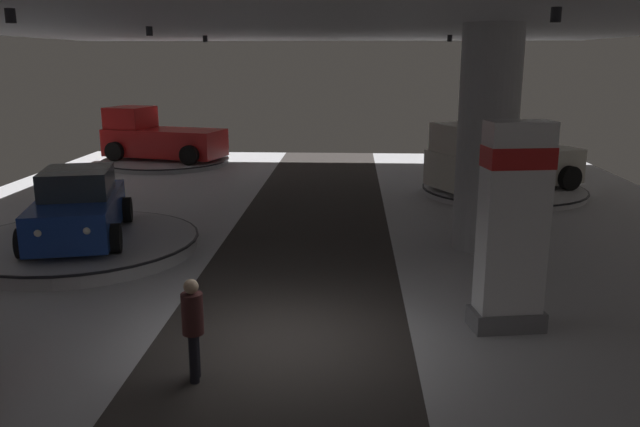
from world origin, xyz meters
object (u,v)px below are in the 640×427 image
display_car_mid_left (79,208)px  display_car_deep_right (489,141)px  column_right (487,139)px  brand_sign_pylon (513,225)px  pickup_truck_far_right (498,162)px  visitor_walking_near (193,323)px  display_platform_far_right (503,190)px  pickup_truck_deep_left (158,138)px  display_platform_deep_right (487,161)px  display_platform_mid_left (82,244)px  display_platform_deep_left (166,161)px

display_car_mid_left → display_car_deep_right: bearing=47.0°
column_right → brand_sign_pylon: column_right is taller
pickup_truck_far_right → visitor_walking_near: size_ratio=3.58×
display_platform_far_right → display_car_mid_left: bearing=-148.3°
pickup_truck_deep_left → display_platform_deep_right: bearing=1.5°
column_right → pickup_truck_deep_left: bearing=134.2°
column_right → brand_sign_pylon: size_ratio=1.49×
brand_sign_pylon → column_right: bearing=83.9°
display_platform_far_right → pickup_truck_far_right: pickup_truck_far_right is taller
display_car_mid_left → display_car_deep_right: 18.72m
display_car_deep_right → visitor_walking_near: display_car_deep_right is taller
display_platform_mid_left → display_car_deep_right: size_ratio=1.26×
column_right → display_car_mid_left: bearing=-174.7°
column_right → display_platform_deep_right: (2.75, 12.79, -2.56)m
display_car_mid_left → display_car_deep_right: size_ratio=0.99×
brand_sign_pylon → display_car_deep_right: size_ratio=0.81×
column_right → display_platform_far_right: size_ratio=0.97×
brand_sign_pylon → display_platform_deep_left: brand_sign_pylon is taller
display_car_mid_left → visitor_walking_near: bearing=-55.0°
brand_sign_pylon → display_car_deep_right: brand_sign_pylon is taller
display_car_deep_right → column_right: bearing=-102.2°
pickup_truck_deep_left → display_car_mid_left: bearing=-81.3°
display_platform_mid_left → display_platform_deep_right: display_platform_mid_left is taller
column_right → pickup_truck_far_right: 6.81m
brand_sign_pylon → display_platform_deep_right: (3.29, 17.85, -1.73)m
display_platform_mid_left → display_car_deep_right: (12.76, 13.72, 0.90)m
visitor_walking_near → column_right: bearing=52.0°
display_platform_far_right → visitor_walking_near: size_ratio=3.57×
display_car_mid_left → display_platform_mid_left: bearing=-75.7°
display_platform_far_right → pickup_truck_deep_left: pickup_truck_deep_left is taller
pickup_truck_deep_left → display_car_deep_right: size_ratio=1.24×
column_right → display_car_mid_left: size_ratio=1.22×
column_right → visitor_walking_near: (-5.62, -7.20, -1.84)m
display_platform_deep_left → visitor_walking_near: visitor_walking_near is taller
column_right → pickup_truck_far_right: size_ratio=0.97×
brand_sign_pylon → pickup_truck_far_right: bearing=78.7°
display_platform_mid_left → visitor_walking_near: bearing=-55.0°
display_car_mid_left → pickup_truck_deep_left: size_ratio=0.80×
display_car_deep_right → visitor_walking_near: (-8.38, -19.96, -0.19)m
display_platform_deep_left → visitor_walking_near: (6.12, -19.52, 0.77)m
display_platform_far_right → display_platform_deep_right: 6.31m
display_platform_mid_left → display_car_deep_right: bearing=47.1°
column_right → pickup_truck_far_right: (1.76, 6.39, -1.58)m
display_platform_deep_right → display_car_deep_right: 0.91m
brand_sign_pylon → pickup_truck_deep_left: 20.93m
pickup_truck_far_right → display_platform_deep_right: (0.99, 6.40, -0.98)m
pickup_truck_far_right → display_platform_mid_left: size_ratio=0.99×
brand_sign_pylon → display_platform_deep_left: (-11.20, 17.39, -1.77)m
pickup_truck_far_right → visitor_walking_near: 15.46m
pickup_truck_deep_left → visitor_walking_near: 20.63m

